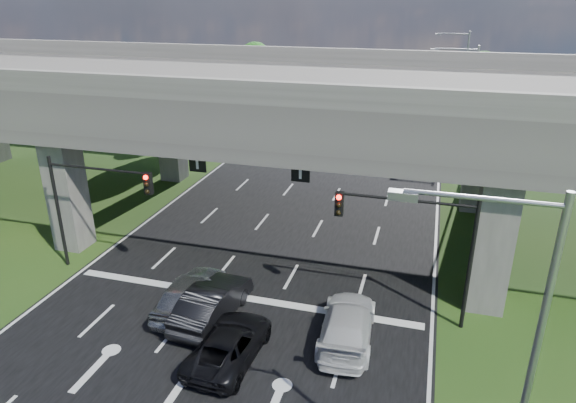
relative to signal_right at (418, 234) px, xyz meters
The scene contains 19 objects.
ground 9.71m from the signal_right, 153.26° to the right, with size 160.00×160.00×0.00m, color #1F4014.
road 10.74m from the signal_right, 142.25° to the left, with size 18.00×120.00×0.03m, color black.
overpass 11.84m from the signal_right, 134.16° to the left, with size 80.00×15.00×10.00m.
warehouse 45.97m from the signal_right, 137.44° to the left, with size 20.00×10.00×4.00m, color #9E9E99.
signal_right is the anchor object (origin of this frame).
signal_left 15.65m from the signal_right, behind, with size 5.76×0.54×6.00m.
streetlight_near 10.33m from the signal_right, 77.12° to the right, with size 3.38×0.25×10.00m.
streetlight_far 20.25m from the signal_right, 83.53° to the left, with size 3.38×0.25×10.00m.
streetlight_beyond 36.17m from the signal_right, 86.39° to the left, with size 3.38×0.25×10.00m.
tree_left_near 31.01m from the signal_right, 134.63° to the left, with size 4.50×4.50×7.80m.
tree_left_mid 38.96m from the signal_right, 129.50° to the left, with size 3.91×3.90×6.76m.
tree_left_far 43.37m from the signal_right, 118.63° to the left, with size 4.80×4.80×8.32m.
tree_right_near 24.62m from the signal_right, 77.76° to the left, with size 4.20×4.20×7.28m.
tree_right_mid 33.10m from the signal_right, 75.62° to the left, with size 3.91×3.90×6.76m.
tree_right_far 40.29m from the signal_right, 83.99° to the left, with size 4.50×4.50×7.80m.
car_silver 10.36m from the signal_right, 168.72° to the right, with size 1.98×4.92×1.68m, color gray.
car_dark 9.31m from the signal_right, 164.23° to the right, with size 1.73×4.97×1.64m, color black.
car_white 4.73m from the signal_right, 137.50° to the right, with size 2.12×5.21×1.51m, color silver.
car_trailing 8.82m from the signal_right, 144.96° to the right, with size 2.20×4.77×1.33m, color black.
Camera 1 is at (7.93, -15.88, 13.37)m, focal length 32.00 mm.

